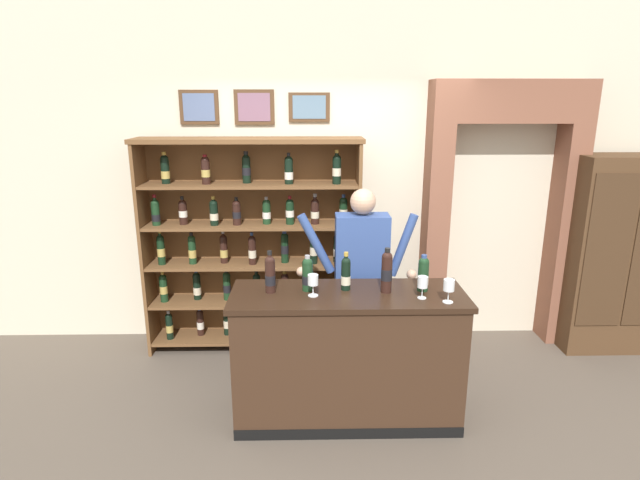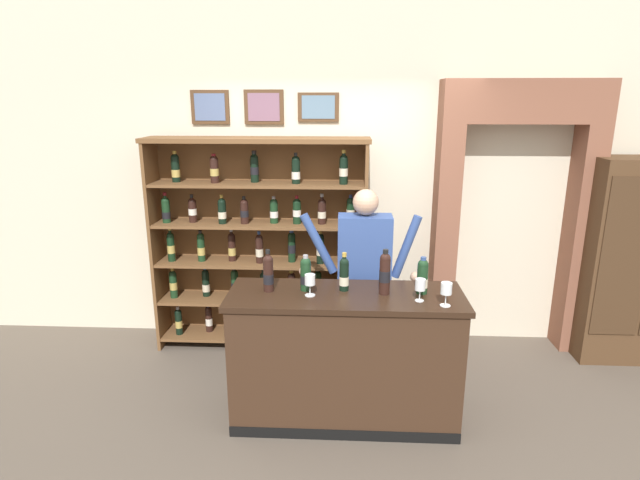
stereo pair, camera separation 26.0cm
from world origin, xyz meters
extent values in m
cube|color=brown|center=(0.00, 0.00, -0.01)|extent=(14.00, 14.00, 0.02)
cube|color=beige|center=(0.00, 1.50, 1.67)|extent=(12.00, 0.16, 3.33)
cube|color=#4C331E|center=(-1.15, 1.41, 2.25)|extent=(0.35, 0.02, 0.30)
cube|color=slate|center=(-1.15, 1.39, 2.25)|extent=(0.28, 0.01, 0.24)
cube|color=#4C331E|center=(-0.65, 1.41, 2.25)|extent=(0.36, 0.02, 0.31)
cube|color=#78546A|center=(-0.65, 1.39, 2.25)|extent=(0.29, 0.01, 0.25)
cube|color=#4C331E|center=(-0.15, 1.41, 2.25)|extent=(0.38, 0.02, 0.26)
cube|color=slate|center=(-0.15, 1.39, 2.25)|extent=(0.30, 0.01, 0.21)
cube|color=brown|center=(-1.65, 1.12, 1.00)|extent=(0.03, 0.36, 1.99)
cube|color=brown|center=(0.28, 1.12, 1.00)|extent=(0.03, 0.36, 1.99)
cube|color=brown|center=(-0.68, 1.29, 1.00)|extent=(1.96, 0.02, 1.99)
cube|color=brown|center=(-0.68, 1.12, 0.10)|extent=(1.90, 0.34, 0.02)
cylinder|color=black|center=(-1.49, 1.08, 0.23)|extent=(0.07, 0.07, 0.22)
sphere|color=black|center=(-1.49, 1.08, 0.35)|extent=(0.06, 0.06, 0.06)
cylinder|color=black|center=(-1.49, 1.08, 0.37)|extent=(0.03, 0.03, 0.06)
cylinder|color=#99999E|center=(-1.49, 1.08, 0.39)|extent=(0.03, 0.03, 0.03)
cylinder|color=tan|center=(-1.49, 1.08, 0.22)|extent=(0.07, 0.07, 0.07)
cylinder|color=black|center=(-1.21, 1.15, 0.23)|extent=(0.07, 0.07, 0.22)
sphere|color=black|center=(-1.21, 1.15, 0.34)|extent=(0.06, 0.06, 0.06)
cylinder|color=black|center=(-1.21, 1.15, 0.37)|extent=(0.03, 0.03, 0.06)
cylinder|color=navy|center=(-1.21, 1.15, 0.39)|extent=(0.03, 0.03, 0.03)
cylinder|color=silver|center=(-1.21, 1.15, 0.22)|extent=(0.07, 0.07, 0.07)
cylinder|color=black|center=(-0.96, 1.16, 0.23)|extent=(0.07, 0.07, 0.23)
sphere|color=black|center=(-0.96, 1.16, 0.35)|extent=(0.06, 0.06, 0.06)
cylinder|color=black|center=(-0.96, 1.16, 0.38)|extent=(0.03, 0.03, 0.06)
cylinder|color=maroon|center=(-0.96, 1.16, 0.40)|extent=(0.03, 0.03, 0.03)
cylinder|color=beige|center=(-0.96, 1.16, 0.22)|extent=(0.07, 0.07, 0.07)
cylinder|color=black|center=(-0.69, 1.12, 0.24)|extent=(0.07, 0.07, 0.24)
sphere|color=black|center=(-0.69, 1.12, 0.36)|extent=(0.06, 0.06, 0.06)
cylinder|color=black|center=(-0.69, 1.12, 0.39)|extent=(0.03, 0.03, 0.08)
cylinder|color=maroon|center=(-0.69, 1.12, 0.42)|extent=(0.03, 0.03, 0.03)
cylinder|color=tan|center=(-0.69, 1.12, 0.23)|extent=(0.07, 0.07, 0.08)
cylinder|color=black|center=(-0.40, 1.11, 0.23)|extent=(0.07, 0.07, 0.23)
sphere|color=black|center=(-0.40, 1.11, 0.35)|extent=(0.06, 0.06, 0.06)
cylinder|color=black|center=(-0.40, 1.11, 0.38)|extent=(0.03, 0.03, 0.07)
cylinder|color=#B79338|center=(-0.40, 1.11, 0.41)|extent=(0.03, 0.03, 0.03)
cylinder|color=silver|center=(-0.40, 1.11, 0.21)|extent=(0.07, 0.07, 0.07)
cylinder|color=#19381E|center=(-0.17, 1.11, 0.23)|extent=(0.07, 0.07, 0.22)
sphere|color=#19381E|center=(-0.17, 1.11, 0.34)|extent=(0.06, 0.06, 0.06)
cylinder|color=#19381E|center=(-0.17, 1.11, 0.37)|extent=(0.03, 0.03, 0.06)
cylinder|color=maroon|center=(-0.17, 1.11, 0.39)|extent=(0.03, 0.03, 0.03)
cylinder|color=silver|center=(-0.17, 1.11, 0.21)|extent=(0.07, 0.07, 0.07)
cylinder|color=black|center=(0.11, 1.16, 0.23)|extent=(0.07, 0.07, 0.22)
sphere|color=black|center=(0.11, 1.16, 0.35)|extent=(0.06, 0.06, 0.06)
cylinder|color=black|center=(0.11, 1.16, 0.37)|extent=(0.03, 0.03, 0.06)
cylinder|color=black|center=(0.11, 1.16, 0.39)|extent=(0.03, 0.03, 0.03)
cylinder|color=tan|center=(0.11, 1.16, 0.21)|extent=(0.07, 0.07, 0.07)
cube|color=brown|center=(-0.68, 1.12, 0.47)|extent=(1.90, 0.34, 0.03)
cylinder|color=#19381E|center=(-1.52, 1.11, 0.60)|extent=(0.07, 0.07, 0.23)
sphere|color=#19381E|center=(-1.52, 1.11, 0.72)|extent=(0.07, 0.07, 0.07)
cylinder|color=#19381E|center=(-1.52, 1.11, 0.75)|extent=(0.03, 0.03, 0.06)
cylinder|color=#B79338|center=(-1.52, 1.11, 0.77)|extent=(0.03, 0.03, 0.03)
cylinder|color=tan|center=(-1.52, 1.11, 0.60)|extent=(0.07, 0.07, 0.07)
cylinder|color=black|center=(-1.22, 1.16, 0.60)|extent=(0.07, 0.07, 0.22)
sphere|color=black|center=(-1.22, 1.16, 0.72)|extent=(0.07, 0.07, 0.07)
cylinder|color=black|center=(-1.22, 1.16, 0.74)|extent=(0.03, 0.03, 0.07)
cylinder|color=navy|center=(-1.22, 1.16, 0.77)|extent=(0.03, 0.03, 0.03)
cylinder|color=beige|center=(-1.22, 1.16, 0.57)|extent=(0.07, 0.07, 0.07)
cylinder|color=#19381E|center=(-0.94, 1.14, 0.60)|extent=(0.07, 0.07, 0.23)
sphere|color=#19381E|center=(-0.94, 1.14, 0.73)|extent=(0.07, 0.07, 0.07)
cylinder|color=#19381E|center=(-0.94, 1.14, 0.75)|extent=(0.03, 0.03, 0.06)
cylinder|color=black|center=(-0.94, 1.14, 0.77)|extent=(0.03, 0.03, 0.03)
cylinder|color=black|center=(-0.94, 1.14, 0.60)|extent=(0.07, 0.07, 0.07)
cylinder|color=black|center=(-0.65, 1.11, 0.60)|extent=(0.07, 0.07, 0.22)
sphere|color=black|center=(-0.65, 1.11, 0.72)|extent=(0.07, 0.07, 0.07)
cylinder|color=black|center=(-0.65, 1.11, 0.75)|extent=(0.03, 0.03, 0.08)
cylinder|color=black|center=(-0.65, 1.11, 0.78)|extent=(0.04, 0.04, 0.03)
cylinder|color=black|center=(-0.65, 1.11, 0.61)|extent=(0.07, 0.07, 0.07)
cylinder|color=black|center=(-0.39, 1.08, 0.61)|extent=(0.07, 0.07, 0.24)
sphere|color=black|center=(-0.39, 1.08, 0.73)|extent=(0.07, 0.07, 0.07)
cylinder|color=black|center=(-0.39, 1.08, 0.76)|extent=(0.03, 0.03, 0.06)
cylinder|color=#B79338|center=(-0.39, 1.08, 0.78)|extent=(0.04, 0.04, 0.03)
cylinder|color=tan|center=(-0.39, 1.08, 0.58)|extent=(0.07, 0.07, 0.08)
cylinder|color=#19381E|center=(-0.15, 1.16, 0.60)|extent=(0.07, 0.07, 0.23)
sphere|color=#19381E|center=(-0.15, 1.16, 0.72)|extent=(0.07, 0.07, 0.07)
cylinder|color=#19381E|center=(-0.15, 1.16, 0.75)|extent=(0.03, 0.03, 0.07)
cylinder|color=#99999E|center=(-0.15, 1.16, 0.77)|extent=(0.03, 0.03, 0.03)
cylinder|color=black|center=(-0.15, 1.16, 0.61)|extent=(0.07, 0.07, 0.07)
cylinder|color=black|center=(0.13, 1.11, 0.60)|extent=(0.07, 0.07, 0.22)
sphere|color=black|center=(0.13, 1.11, 0.72)|extent=(0.07, 0.07, 0.07)
cylinder|color=black|center=(0.13, 1.11, 0.75)|extent=(0.03, 0.03, 0.08)
cylinder|color=black|center=(0.13, 1.11, 0.78)|extent=(0.04, 0.04, 0.03)
cylinder|color=tan|center=(0.13, 1.11, 0.60)|extent=(0.07, 0.07, 0.07)
cube|color=brown|center=(-0.68, 1.12, 0.84)|extent=(1.90, 0.34, 0.02)
cylinder|color=black|center=(-1.51, 1.10, 0.97)|extent=(0.07, 0.07, 0.24)
sphere|color=black|center=(-1.51, 1.10, 1.10)|extent=(0.07, 0.07, 0.07)
cylinder|color=black|center=(-1.51, 1.10, 1.13)|extent=(0.03, 0.03, 0.08)
cylinder|color=#B79338|center=(-1.51, 1.10, 1.16)|extent=(0.03, 0.03, 0.03)
cylinder|color=tan|center=(-1.51, 1.10, 0.97)|extent=(0.07, 0.07, 0.08)
cylinder|color=#19381E|center=(-1.23, 1.11, 0.97)|extent=(0.07, 0.07, 0.23)
sphere|color=#19381E|center=(-1.23, 1.11, 1.09)|extent=(0.07, 0.07, 0.07)
cylinder|color=#19381E|center=(-1.23, 1.11, 1.12)|extent=(0.03, 0.03, 0.06)
cylinder|color=black|center=(-1.23, 1.11, 1.14)|extent=(0.03, 0.03, 0.03)
cylinder|color=tan|center=(-1.23, 1.11, 0.95)|extent=(0.07, 0.07, 0.07)
cylinder|color=black|center=(-0.95, 1.14, 0.97)|extent=(0.07, 0.07, 0.23)
sphere|color=black|center=(-0.95, 1.14, 1.09)|extent=(0.07, 0.07, 0.07)
cylinder|color=black|center=(-0.95, 1.14, 1.12)|extent=(0.03, 0.03, 0.08)
cylinder|color=#99999E|center=(-0.95, 1.14, 1.15)|extent=(0.03, 0.03, 0.03)
cylinder|color=tan|center=(-0.95, 1.14, 0.95)|extent=(0.07, 0.07, 0.07)
cylinder|color=black|center=(-0.68, 1.09, 0.97)|extent=(0.07, 0.07, 0.23)
sphere|color=black|center=(-0.68, 1.09, 1.09)|extent=(0.07, 0.07, 0.07)
cylinder|color=black|center=(-0.68, 1.09, 1.12)|extent=(0.03, 0.03, 0.07)
cylinder|color=navy|center=(-0.68, 1.09, 1.14)|extent=(0.03, 0.03, 0.03)
cylinder|color=beige|center=(-0.68, 1.09, 0.95)|extent=(0.07, 0.07, 0.07)
cylinder|color=black|center=(-0.39, 1.13, 0.98)|extent=(0.07, 0.07, 0.24)
sphere|color=black|center=(-0.39, 1.13, 1.11)|extent=(0.07, 0.07, 0.07)
cylinder|color=black|center=(-0.39, 1.13, 1.13)|extent=(0.03, 0.03, 0.06)
cylinder|color=navy|center=(-0.39, 1.13, 1.15)|extent=(0.04, 0.04, 0.03)
cylinder|color=black|center=(-0.39, 1.13, 0.98)|extent=(0.07, 0.07, 0.08)
cylinder|color=black|center=(-0.12, 1.10, 0.98)|extent=(0.07, 0.07, 0.24)
sphere|color=black|center=(-0.12, 1.10, 1.10)|extent=(0.07, 0.07, 0.07)
cylinder|color=black|center=(-0.12, 1.10, 1.13)|extent=(0.03, 0.03, 0.06)
cylinder|color=#B79338|center=(-0.12, 1.10, 1.15)|extent=(0.03, 0.03, 0.03)
cylinder|color=beige|center=(-0.12, 1.10, 0.97)|extent=(0.07, 0.07, 0.08)
cylinder|color=black|center=(0.10, 1.14, 0.97)|extent=(0.07, 0.07, 0.22)
sphere|color=black|center=(0.10, 1.14, 1.09)|extent=(0.07, 0.07, 0.07)
cylinder|color=black|center=(0.10, 1.14, 1.11)|extent=(0.03, 0.03, 0.06)
cylinder|color=#B79338|center=(0.10, 1.14, 1.13)|extent=(0.03, 0.03, 0.03)
cylinder|color=silver|center=(0.10, 1.14, 0.94)|extent=(0.07, 0.07, 0.07)
cube|color=brown|center=(-0.68, 1.12, 1.21)|extent=(1.90, 0.34, 0.02)
cylinder|color=#19381E|center=(-1.53, 1.10, 1.32)|extent=(0.07, 0.07, 0.19)
sphere|color=#19381E|center=(-1.53, 1.10, 1.42)|extent=(0.07, 0.07, 0.07)
cylinder|color=#19381E|center=(-1.53, 1.10, 1.46)|extent=(0.03, 0.03, 0.08)
cylinder|color=maroon|center=(-1.53, 1.10, 1.49)|extent=(0.03, 0.03, 0.03)
cylinder|color=black|center=(-1.53, 1.10, 1.29)|extent=(0.08, 0.08, 0.06)
cylinder|color=black|center=(-1.29, 1.13, 1.32)|extent=(0.07, 0.07, 0.18)
sphere|color=black|center=(-1.29, 1.13, 1.41)|extent=(0.07, 0.07, 0.07)
cylinder|color=black|center=(-1.29, 1.13, 1.44)|extent=(0.03, 0.03, 0.07)
cylinder|color=black|center=(-1.29, 1.13, 1.47)|extent=(0.03, 0.03, 0.03)
cylinder|color=silver|center=(-1.29, 1.13, 1.32)|extent=(0.08, 0.08, 0.06)
cylinder|color=black|center=(-1.01, 1.09, 1.32)|extent=(0.07, 0.07, 0.19)
sphere|color=black|center=(-1.01, 1.09, 1.42)|extent=(0.07, 0.07, 0.07)
cylinder|color=black|center=(-1.01, 1.09, 1.45)|extent=(0.03, 0.03, 0.07)
cylinder|color=#B79338|center=(-1.01, 1.09, 1.47)|extent=(0.03, 0.03, 0.03)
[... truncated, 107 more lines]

